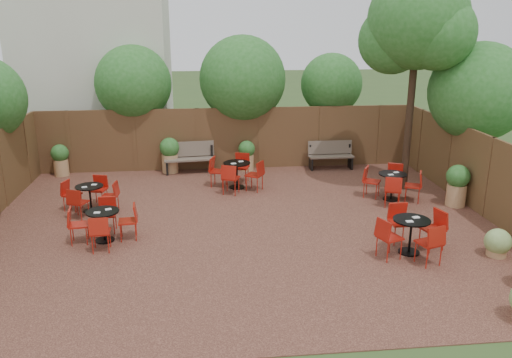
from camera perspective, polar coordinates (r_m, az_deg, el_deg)
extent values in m
plane|color=#354F23|center=(12.19, -1.59, -5.24)|extent=(80.00, 80.00, 0.00)
cube|color=#3A1F17|center=(12.19, -1.59, -5.20)|extent=(12.00, 10.00, 0.02)
cube|color=#542F1F|center=(16.67, -2.99, 4.48)|extent=(12.00, 0.08, 2.00)
cube|color=#542F1F|center=(13.67, 24.33, 0.12)|extent=(0.08, 10.00, 2.00)
cube|color=beige|center=(19.60, -17.36, 14.49)|extent=(5.00, 4.00, 8.00)
sphere|color=#256320|center=(17.19, -13.42, 10.27)|extent=(2.43, 2.43, 2.43)
sphere|color=#256320|center=(17.00, -1.49, 11.02)|extent=(2.80, 2.80, 2.80)
sphere|color=#256320|center=(17.71, 8.34, 10.37)|extent=(2.05, 2.05, 2.05)
sphere|color=#256320|center=(15.31, 23.42, 8.85)|extent=(2.68, 2.68, 2.68)
cylinder|color=black|center=(14.86, 16.74, 8.02)|extent=(0.26, 0.26, 4.91)
sphere|color=#256320|center=(14.70, 17.50, 16.54)|extent=(2.63, 2.63, 2.63)
sphere|color=#256320|center=(14.90, 14.87, 14.66)|extent=(1.84, 1.84, 1.84)
sphere|color=#256320|center=(14.50, 19.51, 14.99)|extent=(1.92, 1.92, 1.92)
cube|color=brown|center=(16.34, -7.38, 2.19)|extent=(1.61, 0.61, 0.05)
cube|color=brown|center=(16.47, -7.41, 3.32)|extent=(1.58, 0.26, 0.47)
cube|color=black|center=(16.44, -9.84, 1.29)|extent=(0.11, 0.48, 0.42)
cube|color=black|center=(16.40, -4.86, 1.45)|extent=(0.11, 0.48, 0.42)
cube|color=brown|center=(16.86, 8.30, 2.49)|extent=(1.45, 0.44, 0.05)
cube|color=brown|center=(16.98, 8.18, 3.50)|extent=(1.45, 0.12, 0.44)
cube|color=black|center=(16.77, 6.09, 1.71)|extent=(0.06, 0.44, 0.39)
cube|color=black|center=(17.09, 10.41, 1.81)|extent=(0.06, 0.44, 0.39)
cylinder|color=black|center=(14.37, 14.70, -2.15)|extent=(0.43, 0.43, 0.03)
cylinder|color=black|center=(14.26, 14.80, -0.83)|extent=(0.05, 0.05, 0.69)
cylinder|color=black|center=(14.16, 14.91, 0.53)|extent=(0.75, 0.75, 0.03)
cube|color=white|center=(14.27, 15.25, 0.72)|extent=(0.16, 0.14, 0.01)
cube|color=white|center=(14.02, 14.71, 0.47)|extent=(0.16, 0.14, 0.01)
cylinder|color=black|center=(11.84, -16.36, -6.50)|extent=(0.41, 0.41, 0.03)
cylinder|color=black|center=(11.71, -16.50, -5.01)|extent=(0.05, 0.05, 0.65)
cylinder|color=black|center=(11.59, -16.63, -3.47)|extent=(0.71, 0.71, 0.03)
cube|color=white|center=(11.63, -16.04, -3.24)|extent=(0.14, 0.11, 0.01)
cube|color=white|center=(11.50, -17.20, -3.58)|extent=(0.14, 0.11, 0.01)
cylinder|color=black|center=(13.71, -17.74, -3.36)|extent=(0.40, 0.40, 0.03)
cylinder|color=black|center=(13.60, -17.86, -2.09)|extent=(0.05, 0.05, 0.63)
cylinder|color=black|center=(13.50, -17.99, -0.78)|extent=(0.69, 0.69, 0.03)
cube|color=white|center=(13.54, -17.49, -0.59)|extent=(0.14, 0.12, 0.01)
cube|color=white|center=(13.41, -18.46, -0.85)|extent=(0.14, 0.12, 0.01)
cylinder|color=black|center=(14.89, -2.11, -0.91)|extent=(0.44, 0.44, 0.03)
cylinder|color=black|center=(14.78, -2.12, 0.42)|extent=(0.05, 0.05, 0.71)
cylinder|color=black|center=(14.68, -2.14, 1.77)|extent=(0.77, 0.77, 0.03)
cube|color=white|center=(14.76, -1.69, 1.96)|extent=(0.17, 0.15, 0.02)
cube|color=white|center=(14.56, -2.50, 1.72)|extent=(0.17, 0.15, 0.02)
cylinder|color=black|center=(11.27, 16.55, -7.75)|extent=(0.44, 0.44, 0.03)
cylinder|color=black|center=(11.13, 16.71, -6.09)|extent=(0.05, 0.05, 0.70)
cylinder|color=black|center=(10.99, 16.87, -4.36)|extent=(0.76, 0.76, 0.03)
cube|color=white|center=(11.10, 17.29, -4.07)|extent=(0.16, 0.12, 0.01)
cube|color=white|center=(10.85, 16.63, -4.51)|extent=(0.16, 0.12, 0.01)
cylinder|color=tan|center=(16.55, -9.47, 1.72)|extent=(0.51, 0.51, 0.58)
sphere|color=#256320|center=(16.43, -9.56, 3.47)|extent=(0.61, 0.61, 0.61)
cylinder|color=tan|center=(16.59, -1.03, 1.85)|extent=(0.44, 0.44, 0.50)
sphere|color=#256320|center=(16.48, -1.04, 3.36)|extent=(0.53, 0.53, 0.53)
cylinder|color=tan|center=(17.10, -20.74, 1.20)|extent=(0.45, 0.45, 0.51)
sphere|color=#256320|center=(16.99, -20.90, 2.69)|extent=(0.54, 0.54, 0.54)
cylinder|color=tan|center=(14.35, 21.25, -1.67)|extent=(0.50, 0.50, 0.57)
sphere|color=#256320|center=(14.20, 21.47, 0.28)|extent=(0.60, 0.60, 0.60)
cylinder|color=tan|center=(11.73, 25.06, -7.29)|extent=(0.39, 0.39, 0.18)
sphere|color=#7A9B50|center=(11.65, 25.20, -6.29)|extent=(0.54, 0.54, 0.54)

